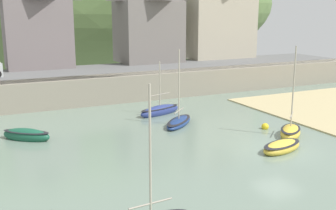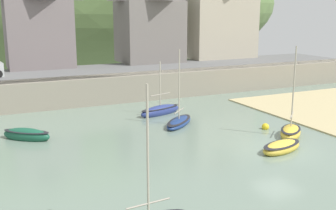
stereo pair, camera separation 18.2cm
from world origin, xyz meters
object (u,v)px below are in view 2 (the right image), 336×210
(waterfront_building_left, at_px, (38,25))
(fishing_boat_green, at_px, (27,135))
(waterfront_building_centre, at_px, (150,20))
(sailboat_blue_trim, at_px, (179,122))
(motorboat_with_cabin, at_px, (160,111))
(sailboat_tall_mast, at_px, (282,147))
(waterfront_building_right, at_px, (221,14))
(mooring_buoy, at_px, (265,127))
(sailboat_far_left, at_px, (291,132))

(waterfront_building_left, relative_size, fishing_boat_green, 2.66)
(waterfront_building_left, distance_m, fishing_boat_green, 18.27)
(waterfront_building_centre, height_order, sailboat_blue_trim, waterfront_building_centre)
(waterfront_building_left, height_order, motorboat_with_cabin, waterfront_building_left)
(fishing_boat_green, relative_size, motorboat_with_cabin, 0.72)
(waterfront_building_centre, height_order, sailboat_tall_mast, waterfront_building_centre)
(waterfront_building_centre, relative_size, fishing_boat_green, 2.84)
(waterfront_building_right, height_order, sailboat_tall_mast, waterfront_building_right)
(waterfront_building_centre, xyz_separation_m, mooring_buoy, (-0.25, -21.34, -6.84))
(sailboat_far_left, xyz_separation_m, motorboat_with_cabin, (-5.32, 9.01, -0.00))
(sailboat_tall_mast, bearing_deg, sailboat_far_left, 23.79)
(waterfront_building_centre, height_order, fishing_boat_green, waterfront_building_centre)
(fishing_boat_green, distance_m, sailboat_far_left, 17.10)
(sailboat_tall_mast, distance_m, mooring_buoy, 4.61)
(sailboat_tall_mast, xyz_separation_m, mooring_buoy, (2.06, 4.12, -0.08))
(sailboat_blue_trim, height_order, motorboat_with_cabin, sailboat_blue_trim)
(waterfront_building_centre, xyz_separation_m, sailboat_far_left, (0.17, -23.41, -6.69))
(waterfront_building_centre, relative_size, waterfront_building_right, 0.87)
(waterfront_building_left, distance_m, sailboat_tall_mast, 28.02)
(waterfront_building_right, bearing_deg, waterfront_building_centre, 180.00)
(waterfront_building_left, height_order, sailboat_tall_mast, waterfront_building_left)
(waterfront_building_left, height_order, sailboat_blue_trim, waterfront_building_left)
(waterfront_building_left, xyz_separation_m, mooring_buoy, (11.79, -21.34, -6.55))
(waterfront_building_right, distance_m, sailboat_blue_trim, 24.23)
(waterfront_building_centre, bearing_deg, sailboat_blue_trim, -106.30)
(waterfront_building_left, distance_m, sailboat_blue_trim, 20.16)
(sailboat_blue_trim, bearing_deg, sailboat_tall_mast, -113.15)
(waterfront_building_right, bearing_deg, sailboat_far_left, -111.53)
(waterfront_building_left, bearing_deg, sailboat_far_left, -62.45)
(waterfront_building_right, distance_m, fishing_boat_green, 30.97)
(fishing_boat_green, xyz_separation_m, sailboat_far_left, (15.75, -6.67, 0.02))
(waterfront_building_centre, relative_size, motorboat_with_cabin, 2.04)
(sailboat_blue_trim, height_order, mooring_buoy, sailboat_blue_trim)
(sailboat_tall_mast, relative_size, sailboat_far_left, 0.55)
(sailboat_far_left, bearing_deg, sailboat_tall_mast, 176.94)
(waterfront_building_right, bearing_deg, sailboat_blue_trim, -129.35)
(waterfront_building_centre, bearing_deg, sailboat_tall_mast, -95.19)
(fishing_boat_green, distance_m, motorboat_with_cabin, 10.69)
(waterfront_building_centre, distance_m, mooring_buoy, 22.42)
(sailboat_blue_trim, xyz_separation_m, motorboat_with_cabin, (0.06, 3.43, 0.08))
(mooring_buoy, bearing_deg, sailboat_blue_trim, 144.65)
(waterfront_building_left, xyz_separation_m, motorboat_with_cabin, (6.89, -14.39, -6.39))
(sailboat_blue_trim, bearing_deg, mooring_buoy, -79.27)
(fishing_boat_green, bearing_deg, mooring_buoy, 23.79)
(sailboat_blue_trim, distance_m, fishing_boat_green, 10.42)
(waterfront_building_right, bearing_deg, waterfront_building_left, 180.00)
(fishing_boat_green, bearing_deg, waterfront_building_centre, 87.57)
(sailboat_blue_trim, relative_size, motorboat_with_cabin, 1.26)
(waterfront_building_right, relative_size, sailboat_tall_mast, 3.08)
(sailboat_far_left, xyz_separation_m, mooring_buoy, (-0.42, 2.06, -0.16))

